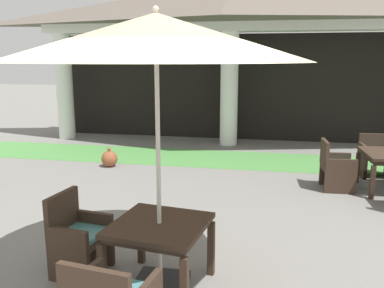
{
  "coord_description": "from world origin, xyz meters",
  "views": [
    {
      "loc": [
        1.16,
        -3.69,
        2.34
      ],
      "look_at": [
        -0.04,
        2.41,
        1.03
      ],
      "focal_mm": 38.22,
      "sensor_mm": 36.0,
      "label": 1
    }
  ],
  "objects_px": {
    "patio_chair_near_foreground_west": "(78,238)",
    "patio_chair_mid_left_north": "(376,156)",
    "patio_table_near_foreground": "(160,232)",
    "patio_chair_mid_left_west": "(336,168)",
    "terracotta_urn": "(109,159)",
    "patio_umbrella_near_foreground": "(156,39)"
  },
  "relations": [
    {
      "from": "patio_table_near_foreground",
      "to": "patio_umbrella_near_foreground",
      "type": "distance_m",
      "value": 1.89
    },
    {
      "from": "patio_chair_mid_left_west",
      "to": "patio_chair_mid_left_north",
      "type": "height_order",
      "value": "patio_chair_mid_left_west"
    },
    {
      "from": "patio_chair_near_foreground_west",
      "to": "terracotta_urn",
      "type": "xyz_separation_m",
      "value": [
        -1.43,
        4.33,
        -0.23
      ]
    },
    {
      "from": "terracotta_urn",
      "to": "patio_chair_near_foreground_west",
      "type": "bearing_deg",
      "value": -71.76
    },
    {
      "from": "patio_table_near_foreground",
      "to": "patio_chair_near_foreground_west",
      "type": "relative_size",
      "value": 1.15
    },
    {
      "from": "patio_chair_near_foreground_west",
      "to": "patio_chair_mid_left_west",
      "type": "height_order",
      "value": "patio_chair_near_foreground_west"
    },
    {
      "from": "patio_table_near_foreground",
      "to": "patio_chair_mid_left_west",
      "type": "distance_m",
      "value": 4.39
    },
    {
      "from": "patio_chair_mid_left_north",
      "to": "patio_table_near_foreground",
      "type": "bearing_deg",
      "value": 53.12
    },
    {
      "from": "patio_chair_mid_left_north",
      "to": "terracotta_urn",
      "type": "relative_size",
      "value": 1.92
    },
    {
      "from": "patio_table_near_foreground",
      "to": "patio_chair_mid_left_north",
      "type": "distance_m",
      "value": 5.77
    },
    {
      "from": "patio_umbrella_near_foreground",
      "to": "patio_chair_mid_left_west",
      "type": "xyz_separation_m",
      "value": [
        2.24,
        3.77,
        -2.11
      ]
    },
    {
      "from": "terracotta_urn",
      "to": "patio_chair_mid_left_west",
      "type": "bearing_deg",
      "value": -8.44
    },
    {
      "from": "patio_table_near_foreground",
      "to": "patio_chair_mid_left_north",
      "type": "xyz_separation_m",
      "value": [
        3.17,
        4.82,
        -0.21
      ]
    },
    {
      "from": "patio_table_near_foreground",
      "to": "terracotta_urn",
      "type": "height_order",
      "value": "patio_table_near_foreground"
    },
    {
      "from": "patio_chair_near_foreground_west",
      "to": "patio_chair_mid_left_north",
      "type": "distance_m",
      "value": 6.25
    },
    {
      "from": "patio_chair_near_foreground_west",
      "to": "patio_chair_mid_left_west",
      "type": "bearing_deg",
      "value": 146.55
    },
    {
      "from": "patio_chair_near_foreground_west",
      "to": "patio_umbrella_near_foreground",
      "type": "bearing_deg",
      "value": 90.0
    },
    {
      "from": "patio_table_near_foreground",
      "to": "patio_chair_mid_left_west",
      "type": "bearing_deg",
      "value": 59.32
    },
    {
      "from": "patio_chair_near_foreground_west",
      "to": "patio_chair_mid_left_north",
      "type": "height_order",
      "value": "patio_chair_near_foreground_west"
    },
    {
      "from": "patio_chair_mid_left_west",
      "to": "terracotta_urn",
      "type": "bearing_deg",
      "value": -102.0
    },
    {
      "from": "patio_chair_mid_left_north",
      "to": "terracotta_urn",
      "type": "bearing_deg",
      "value": 0.09
    },
    {
      "from": "patio_chair_mid_left_west",
      "to": "terracotta_urn",
      "type": "height_order",
      "value": "patio_chair_mid_left_west"
    }
  ]
}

